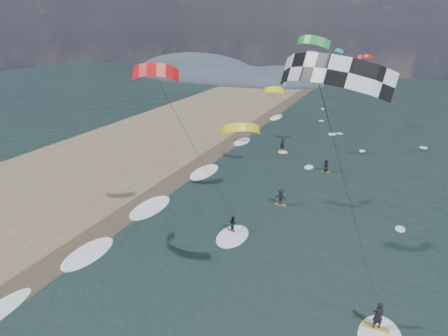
% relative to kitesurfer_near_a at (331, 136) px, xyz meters
% --- Properties ---
extents(sand_strip, '(26.00, 240.00, 0.00)m').
position_rel_kitesurfer_near_a_xyz_m(sand_strip, '(-32.34, 7.88, -13.44)').
color(sand_strip, brown).
rests_on(sand_strip, ground).
extents(wet_sand_strip, '(3.00, 240.00, 0.00)m').
position_rel_kitesurfer_near_a_xyz_m(wet_sand_strip, '(-20.34, 7.88, -13.44)').
color(wet_sand_strip, '#382D23').
rests_on(wet_sand_strip, ground).
extents(coastal_hills, '(80.00, 41.00, 15.00)m').
position_rel_kitesurfer_near_a_xyz_m(coastal_hills, '(-53.18, 105.74, -13.44)').
color(coastal_hills, '#3D4756').
rests_on(coastal_hills, ground).
extents(kitesurfer_near_a, '(8.15, 9.08, 17.17)m').
position_rel_kitesurfer_near_a_xyz_m(kitesurfer_near_a, '(0.00, 0.00, 0.00)').
color(kitesurfer_near_a, '#BA8920').
rests_on(kitesurfer_near_a, ground).
extents(kitesurfer_near_b, '(6.87, 8.63, 15.77)m').
position_rel_kitesurfer_near_a_xyz_m(kitesurfer_near_b, '(-11.68, 7.91, -3.53)').
color(kitesurfer_near_b, '#BA8920').
rests_on(kitesurfer_near_b, ground).
extents(far_kitesurfers, '(8.56, 18.04, 1.86)m').
position_rel_kitesurfer_near_a_xyz_m(far_kitesurfers, '(-7.33, 26.03, -12.57)').
color(far_kitesurfers, '#BA8920').
rests_on(far_kitesurfers, ground).
extents(bg_kite_field, '(13.58, 66.67, 9.04)m').
position_rel_kitesurfer_near_a_xyz_m(bg_kite_field, '(-9.22, 46.18, -1.92)').
color(bg_kite_field, yellow).
rests_on(bg_kite_field, ground).
extents(shoreline_surf, '(2.40, 79.40, 0.11)m').
position_rel_kitesurfer_near_a_xyz_m(shoreline_surf, '(-19.14, 12.63, -13.44)').
color(shoreline_surf, white).
rests_on(shoreline_surf, ground).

